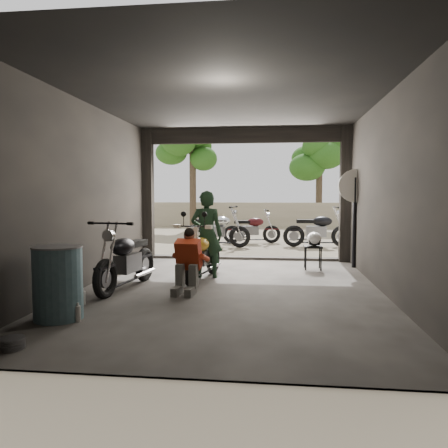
% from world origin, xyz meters
% --- Properties ---
extents(ground, '(80.00, 80.00, 0.00)m').
position_xyz_m(ground, '(0.00, 0.00, 0.00)').
color(ground, '#7A6D56').
rests_on(ground, ground).
extents(garage, '(7.00, 7.13, 3.20)m').
position_xyz_m(garage, '(0.00, 0.55, 1.28)').
color(garage, '#2D2B28').
rests_on(garage, ground).
extents(boundary_wall, '(18.00, 0.30, 1.20)m').
position_xyz_m(boundary_wall, '(0.00, 14.00, 0.60)').
color(boundary_wall, gray).
rests_on(boundary_wall, ground).
extents(tree_left, '(2.20, 2.20, 5.60)m').
position_xyz_m(tree_left, '(-3.00, 12.50, 3.99)').
color(tree_left, '#382B1E').
rests_on(tree_left, ground).
extents(tree_right, '(2.20, 2.20, 5.00)m').
position_xyz_m(tree_right, '(2.80, 14.00, 3.56)').
color(tree_right, '#382B1E').
rests_on(tree_right, ground).
extents(main_bike, '(0.96, 1.72, 1.09)m').
position_xyz_m(main_bike, '(-0.60, 0.92, 0.54)').
color(main_bike, beige).
rests_on(main_bike, ground).
extents(left_bike, '(0.97, 1.84, 1.19)m').
position_xyz_m(left_bike, '(-1.74, -0.06, 0.59)').
color(left_bike, black).
rests_on(left_bike, ground).
extents(outside_bike_a, '(1.95, 1.07, 1.25)m').
position_xyz_m(outside_bike_a, '(-1.03, 6.00, 0.63)').
color(outside_bike_a, black).
rests_on(outside_bike_a, ground).
extents(outside_bike_b, '(1.73, 0.93, 1.11)m').
position_xyz_m(outside_bike_b, '(-0.01, 7.10, 0.55)').
color(outside_bike_b, '#431013').
rests_on(outside_bike_b, ground).
extents(outside_bike_c, '(1.88, 0.88, 1.24)m').
position_xyz_m(outside_bike_c, '(2.05, 6.36, 0.62)').
color(outside_bike_c, black).
rests_on(outside_bike_c, ground).
extents(rider, '(0.62, 0.41, 1.68)m').
position_xyz_m(rider, '(-0.55, 1.08, 0.84)').
color(rider, black).
rests_on(rider, ground).
extents(mechanic, '(0.58, 0.75, 1.03)m').
position_xyz_m(mechanic, '(-0.66, -0.28, 0.51)').
color(mechanic, red).
rests_on(mechanic, ground).
extents(stool, '(0.38, 0.38, 0.52)m').
position_xyz_m(stool, '(1.56, 2.23, 0.45)').
color(stool, black).
rests_on(stool, ground).
extents(helmet, '(0.37, 0.39, 0.29)m').
position_xyz_m(helmet, '(1.58, 2.23, 0.67)').
color(helmet, white).
rests_on(helmet, stool).
extents(oil_drum, '(0.77, 0.77, 0.95)m').
position_xyz_m(oil_drum, '(-2.00, -1.92, 0.48)').
color(oil_drum, '#3D5D67').
rests_on(oil_drum, ground).
extents(sign_post, '(0.72, 0.08, 2.16)m').
position_xyz_m(sign_post, '(2.46, 2.56, 1.43)').
color(sign_post, black).
rests_on(sign_post, ground).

